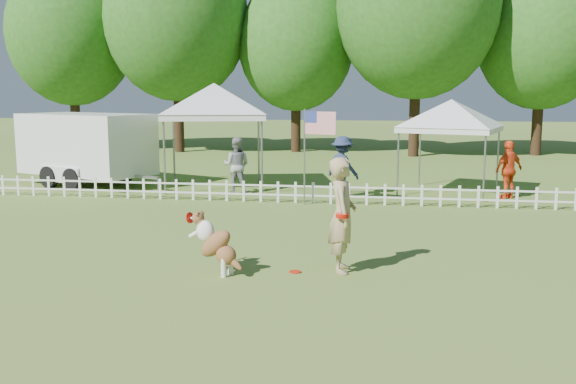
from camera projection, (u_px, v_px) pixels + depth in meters
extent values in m
plane|color=#3F6820|center=(280.00, 272.00, 11.19)|extent=(120.00, 120.00, 0.00)
imported|color=tan|center=(342.00, 215.00, 11.07)|extent=(0.54, 0.77, 2.01)
cylinder|color=red|center=(295.00, 272.00, 11.16)|extent=(0.22, 0.22, 0.02)
imported|color=gray|center=(237.00, 165.00, 19.76)|extent=(0.87, 0.69, 1.73)
imported|color=#232D4C|center=(343.00, 167.00, 19.03)|extent=(1.33, 1.27, 1.82)
imported|color=#EC481B|center=(509.00, 170.00, 18.78)|extent=(1.05, 0.94, 1.71)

